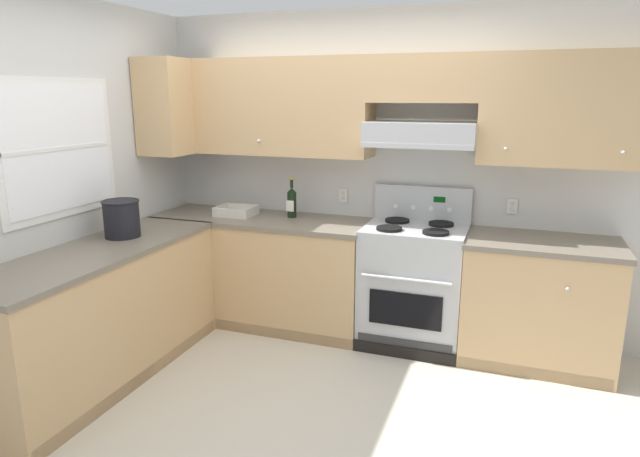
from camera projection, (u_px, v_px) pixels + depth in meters
The scene contains 9 objects.
ground_plane at pixel (271, 409), 3.42m from camera, with size 7.04×7.04×0.00m, color beige.
wall_back at pixel (395, 149), 4.33m from camera, with size 4.68×0.57×2.55m.
wall_left at pixel (72, 177), 3.84m from camera, with size 0.47×4.00×2.55m.
counter_back_run at pixel (353, 281), 4.40m from camera, with size 3.60×0.65×0.91m.
counter_left_run at pixel (102, 315), 3.72m from camera, with size 0.63×1.91×0.91m.
stove at pixel (413, 284), 4.24m from camera, with size 0.76×0.62×1.20m.
wine_bottle at pixel (292, 201), 4.54m from camera, with size 0.08×0.08×0.33m.
bowl at pixel (236, 212), 4.63m from camera, with size 0.32×0.25×0.08m.
bucket at pixel (122, 218), 3.91m from camera, with size 0.26×0.26×0.26m.
Camera 1 is at (1.33, -2.77, 1.90)m, focal length 30.97 mm.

